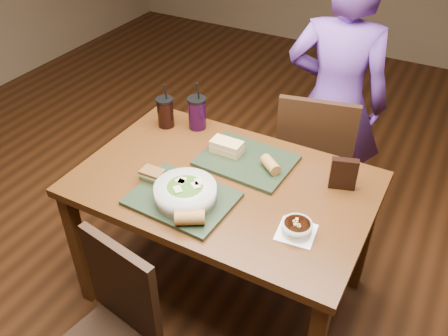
{
  "coord_description": "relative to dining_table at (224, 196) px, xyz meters",
  "views": [
    {
      "loc": [
        0.79,
        -1.45,
        2.06
      ],
      "look_at": [
        0.0,
        0.0,
        0.82
      ],
      "focal_mm": 38.0,
      "sensor_mm": 36.0,
      "label": 1
    }
  ],
  "objects": [
    {
      "name": "sandwich_near",
      "position": [
        -0.27,
        -0.16,
        0.13
      ],
      "size": [
        0.1,
        0.07,
        0.05
      ],
      "color": "#593819",
      "rests_on": "tray_near"
    },
    {
      "name": "soup_bowl",
      "position": [
        0.4,
        -0.15,
        0.12
      ],
      "size": [
        0.16,
        0.16,
        0.06
      ],
      "color": "white",
      "rests_on": "dining_table"
    },
    {
      "name": "chip_bag",
      "position": [
        0.47,
        0.2,
        0.16
      ],
      "size": [
        0.12,
        0.07,
        0.15
      ],
      "primitive_type": "cube",
      "rotation": [
        0.0,
        0.0,
        0.31
      ],
      "color": "black",
      "rests_on": "dining_table"
    },
    {
      "name": "baguette_near",
      "position": [
        0.02,
        -0.32,
        0.14
      ],
      "size": [
        0.13,
        0.11,
        0.06
      ],
      "primitive_type": "cylinder",
      "rotation": [
        0.0,
        1.57,
        0.53
      ],
      "color": "#AD7533",
      "rests_on": "tray_near"
    },
    {
      "name": "tray_near",
      "position": [
        -0.09,
        -0.2,
        0.1
      ],
      "size": [
        0.43,
        0.34,
        0.02
      ],
      "primitive_type": "cube",
      "rotation": [
        0.0,
        0.0,
        -0.05
      ],
      "color": "black",
      "rests_on": "dining_table"
    },
    {
      "name": "baguette_far",
      "position": [
        0.15,
        0.15,
        0.13
      ],
      "size": [
        0.11,
        0.11,
        0.05
      ],
      "primitive_type": "cylinder",
      "rotation": [
        0.0,
        1.57,
        -0.67
      ],
      "color": "#AD7533",
      "rests_on": "tray_far"
    },
    {
      "name": "diner",
      "position": [
        0.22,
        0.87,
        0.12
      ],
      "size": [
        0.62,
        0.45,
        1.56
      ],
      "primitive_type": "imported",
      "rotation": [
        0.0,
        0.0,
        3.29
      ],
      "color": "#623593",
      "rests_on": "ground"
    },
    {
      "name": "chair_far",
      "position": [
        0.23,
        0.67,
        -0.14
      ],
      "size": [
        0.48,
        0.49,
        0.93
      ],
      "color": "black",
      "rests_on": "ground"
    },
    {
      "name": "cup_cola",
      "position": [
        -0.49,
        0.27,
        0.17
      ],
      "size": [
        0.09,
        0.09,
        0.24
      ],
      "color": "black",
      "rests_on": "dining_table"
    },
    {
      "name": "sandwich_far",
      "position": [
        -0.08,
        0.18,
        0.14
      ],
      "size": [
        0.15,
        0.08,
        0.06
      ],
      "color": "tan",
      "rests_on": "tray_far"
    },
    {
      "name": "salad_bowl",
      "position": [
        -0.07,
        -0.21,
        0.15
      ],
      "size": [
        0.26,
        0.26,
        0.09
      ],
      "color": "silver",
      "rests_on": "tray_near"
    },
    {
      "name": "dining_table",
      "position": [
        0.0,
        0.0,
        0.0
      ],
      "size": [
        1.3,
        0.85,
        0.75
      ],
      "color": "#4A280E",
      "rests_on": "ground"
    },
    {
      "name": "chair_near",
      "position": [
        -0.11,
        -0.7,
        -0.19
      ],
      "size": [
        0.42,
        0.42,
        0.84
      ],
      "color": "black",
      "rests_on": "ground"
    },
    {
      "name": "ground",
      "position": [
        0.0,
        0.0,
        -0.66
      ],
      "size": [
        6.0,
        6.0,
        0.0
      ],
      "primitive_type": "plane",
      "color": "#381C0B",
      "rests_on": "ground"
    },
    {
      "name": "tray_far",
      "position": [
        0.03,
        0.17,
        0.1
      ],
      "size": [
        0.43,
        0.34,
        0.02
      ],
      "primitive_type": "cube",
      "rotation": [
        0.0,
        0.0,
        -0.05
      ],
      "color": "black",
      "rests_on": "dining_table"
    },
    {
      "name": "cup_berry",
      "position": [
        -0.33,
        0.33,
        0.18
      ],
      "size": [
        0.1,
        0.1,
        0.26
      ],
      "color": "black",
      "rests_on": "dining_table"
    }
  ]
}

